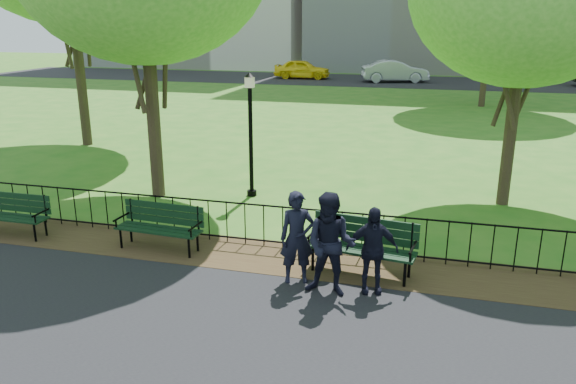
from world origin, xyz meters
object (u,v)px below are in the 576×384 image
(taxi, at_px, (302,69))
(sedan_silver, at_px, (395,71))
(person_mid, at_px, (331,245))
(person_right, at_px, (372,250))
(lamppost, at_px, (251,131))
(person_left, at_px, (297,238))
(park_bench_main, at_px, (345,236))
(park_bench_left_b, at_px, (12,210))
(park_bench_left_a, at_px, (161,222))

(taxi, bearing_deg, sedan_silver, -97.69)
(person_mid, xyz_separation_m, person_right, (0.65, 0.27, -0.13))
(lamppost, bearing_deg, person_mid, -58.31)
(lamppost, bearing_deg, person_right, -51.57)
(person_left, xyz_separation_m, person_right, (1.30, -0.04, -0.07))
(lamppost, bearing_deg, sedan_silver, 87.49)
(park_bench_main, relative_size, person_left, 1.22)
(park_bench_main, relative_size, person_right, 1.33)
(park_bench_left_b, bearing_deg, person_left, -5.72)
(park_bench_left_a, height_order, person_left, person_left)
(park_bench_left_a, bearing_deg, person_right, -6.96)
(park_bench_left_a, xyz_separation_m, person_mid, (3.66, -1.07, 0.32))
(person_mid, bearing_deg, lamppost, 124.86)
(park_bench_main, relative_size, park_bench_left_b, 1.17)
(park_bench_left_b, bearing_deg, taxi, 93.02)
(park_bench_left_b, height_order, taxi, taxi)
(park_bench_main, height_order, person_right, person_right)
(person_mid, height_order, person_right, person_mid)
(person_left, height_order, person_right, person_left)
(person_right, bearing_deg, park_bench_main, 116.16)
(person_left, relative_size, sedan_silver, 0.34)
(park_bench_main, distance_m, person_mid, 0.97)
(park_bench_left_a, xyz_separation_m, lamppost, (0.62, 3.86, 1.16))
(sedan_silver, bearing_deg, park_bench_left_a, 161.50)
(park_bench_left_a, bearing_deg, lamppost, 84.36)
(sedan_silver, bearing_deg, park_bench_main, 168.01)
(taxi, xyz_separation_m, sedan_silver, (7.16, -0.70, 0.06))
(park_bench_left_a, height_order, lamppost, lamppost)
(park_bench_left_a, bearing_deg, sedan_silver, 90.18)
(park_bench_left_b, bearing_deg, person_right, -5.05)
(park_bench_main, bearing_deg, lamppost, 136.00)
(person_left, relative_size, person_mid, 0.93)
(person_left, distance_m, person_right, 1.30)
(lamppost, height_order, person_mid, lamppost)
(lamppost, height_order, person_right, lamppost)
(park_bench_left_b, relative_size, person_right, 1.14)
(lamppost, height_order, sedan_silver, lamppost)
(park_bench_main, height_order, taxi, taxi)
(park_bench_left_a, distance_m, lamppost, 4.08)
(park_bench_main, distance_m, sedan_silver, 33.14)
(park_bench_left_b, relative_size, taxi, 0.40)
(lamppost, relative_size, taxi, 0.74)
(park_bench_left_b, xyz_separation_m, person_left, (6.46, -0.64, 0.28))
(person_right, height_order, sedan_silver, sedan_silver)
(taxi, bearing_deg, person_right, -166.59)
(lamppost, bearing_deg, park_bench_left_b, -135.61)
(park_bench_left_a, relative_size, person_left, 1.09)
(park_bench_main, xyz_separation_m, person_left, (-0.74, -0.63, 0.14))
(person_right, bearing_deg, lamppost, 114.83)
(lamppost, height_order, taxi, lamppost)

